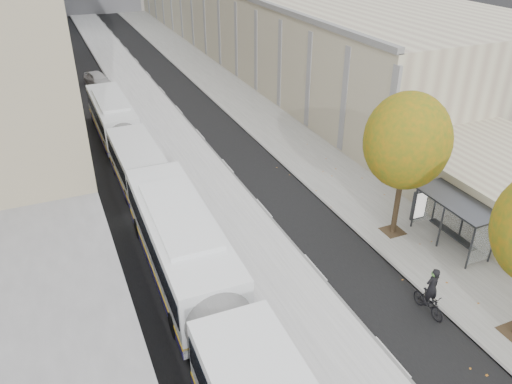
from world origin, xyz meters
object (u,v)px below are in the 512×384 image
bus_far (122,134)px  cyclist (430,297)px  bus_near (210,303)px  distant_car (98,79)px  bus_shelter (459,207)px

bus_far → cyclist: size_ratio=7.26×
bus_near → bus_far: (0.02, 19.00, -0.25)m
cyclist → distant_car: 39.21m
bus_shelter → cyclist: 5.89m
bus_shelter → distant_car: size_ratio=1.08×
bus_near → cyclist: 9.18m
distant_car → cyclist: bearing=-91.8°
bus_far → cyclist: (8.82, -21.27, -0.66)m
bus_shelter → bus_far: bus_far is taller
cyclist → bus_shelter: bearing=36.8°
cyclist → distant_car: size_ratio=0.56×
bus_near → bus_far: 19.00m
distant_car → bus_shelter: bearing=-83.8°
cyclist → distant_car: (-8.23, 38.34, -0.16)m
bus_near → distant_car: size_ratio=4.79×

